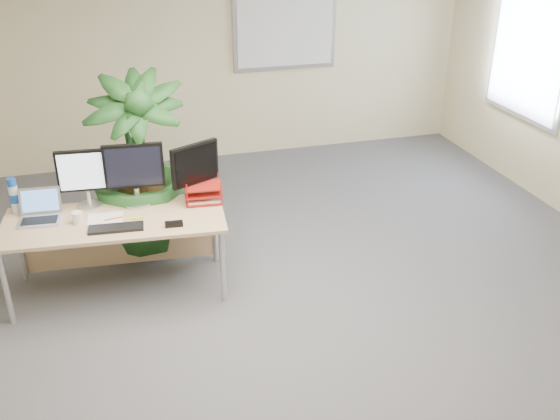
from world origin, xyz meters
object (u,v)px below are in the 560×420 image
object	(u,v)px
monitor_right	(134,171)
laptop	(40,212)
floor_plant	(140,181)
desk	(117,229)
monitor_left	(86,175)

from	to	relation	value
monitor_right	laptop	size ratio (longest dim) A/B	1.58
floor_plant	monitor_right	world-z (taller)	floor_plant
desk	floor_plant	size ratio (longest dim) A/B	1.20
monitor_right	monitor_left	bearing A→B (deg)	169.56
laptop	floor_plant	bearing A→B (deg)	24.74
floor_plant	laptop	world-z (taller)	floor_plant
monitor_right	desk	bearing A→B (deg)	-148.97
floor_plant	laptop	xyz separation A→B (m)	(-0.82, -0.38, -0.02)
monitor_left	monitor_right	distance (m)	0.39
laptop	monitor_left	bearing A→B (deg)	17.40
desk	monitor_right	size ratio (longest dim) A/B	3.35
monitor_right	laptop	xyz separation A→B (m)	(-0.77, -0.05, -0.25)
floor_plant	monitor_left	distance (m)	0.55
monitor_right	laptop	world-z (taller)	monitor_right
monitor_left	monitor_right	size ratio (longest dim) A/B	0.93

